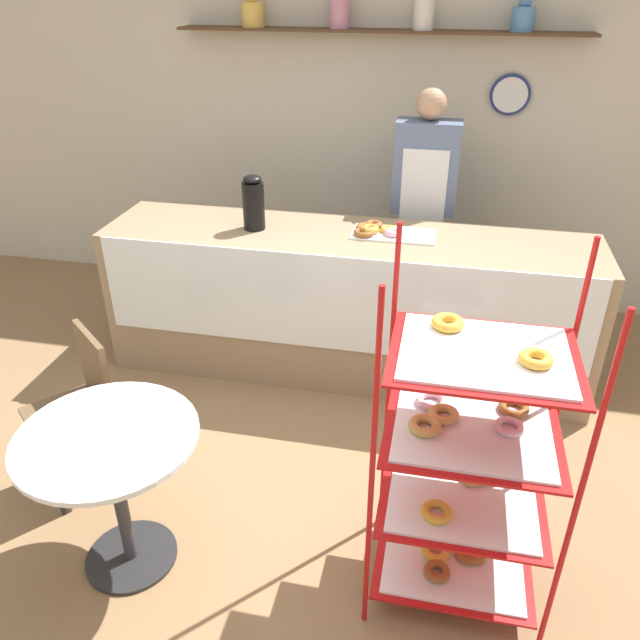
# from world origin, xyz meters

# --- Properties ---
(ground_plane) EXTENTS (14.00, 14.00, 0.00)m
(ground_plane) POSITION_xyz_m (0.00, 0.00, 0.00)
(ground_plane) COLOR olive
(back_wall) EXTENTS (10.00, 0.30, 2.70)m
(back_wall) POSITION_xyz_m (0.00, 2.55, 1.36)
(back_wall) COLOR beige
(back_wall) RESTS_ON ground_plane
(display_counter) EXTENTS (3.11, 0.71, 0.98)m
(display_counter) POSITION_xyz_m (0.00, 1.30, 0.49)
(display_counter) COLOR #937A5B
(display_counter) RESTS_ON ground_plane
(pastry_rack) EXTENTS (0.73, 0.57, 1.58)m
(pastry_rack) POSITION_xyz_m (0.77, -0.32, 0.67)
(pastry_rack) COLOR #B71414
(pastry_rack) RESTS_ON ground_plane
(person_worker) EXTENTS (0.43, 0.23, 1.76)m
(person_worker) POSITION_xyz_m (0.42, 1.93, 0.97)
(person_worker) COLOR #282833
(person_worker) RESTS_ON ground_plane
(cafe_table) EXTENTS (0.76, 0.76, 0.74)m
(cafe_table) POSITION_xyz_m (-0.70, -0.52, 0.56)
(cafe_table) COLOR #262628
(cafe_table) RESTS_ON ground_plane
(cafe_chair) EXTENTS (0.54, 0.54, 0.87)m
(cafe_chair) POSITION_xyz_m (-1.13, -0.05, 0.53)
(cafe_chair) COLOR black
(cafe_chair) RESTS_ON ground_plane
(coffee_carafe) EXTENTS (0.14, 0.14, 0.35)m
(coffee_carafe) POSITION_xyz_m (-0.60, 1.28, 1.15)
(coffee_carafe) COLOR black
(coffee_carafe) RESTS_ON display_counter
(donut_tray_counter) EXTENTS (0.51, 0.26, 0.05)m
(donut_tray_counter) POSITION_xyz_m (0.20, 1.35, 1.00)
(donut_tray_counter) COLOR white
(donut_tray_counter) RESTS_ON display_counter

